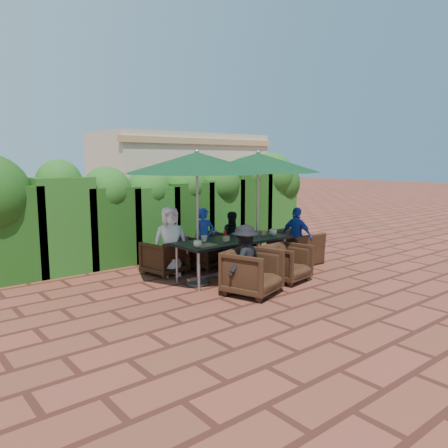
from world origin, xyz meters
TOP-DOWN VIEW (x-y plane):
  - ground at (0.00, 0.00)m, footprint 80.00×80.00m
  - dining_table at (-0.07, -0.23)m, footprint 2.35×0.90m
  - umbrella_left at (-0.87, -0.17)m, footprint 2.67×2.67m
  - umbrella_right at (0.55, -0.26)m, footprint 2.47×2.47m
  - chair_far_left at (-0.99, 0.81)m, footprint 0.84×0.80m
  - chair_far_mid at (-0.03, 0.77)m, footprint 0.92×0.89m
  - chair_far_right at (0.68, 0.67)m, footprint 0.81×0.76m
  - chair_near_left at (-0.55, -1.30)m, footprint 1.03×1.00m
  - chair_near_right at (0.52, -1.09)m, footprint 0.86×0.82m
  - chair_end_right at (1.77, -0.15)m, footprint 0.75×1.10m
  - adult_far_left at (-0.96, 0.64)m, footprint 0.77×0.59m
  - adult_far_mid at (-0.07, 0.72)m, footprint 0.52×0.45m
  - adult_far_right at (0.68, 0.66)m, footprint 0.63×0.51m
  - adult_near_left at (-0.66, -1.23)m, footprint 0.83×0.53m
  - adult_end_right at (1.66, -0.33)m, footprint 0.50×0.79m
  - child_left at (-0.49, 0.76)m, footprint 0.30×0.25m
  - child_right at (0.32, 0.81)m, footprint 0.29×0.25m
  - pedestrian_a at (1.79, 4.12)m, footprint 1.59×1.31m
  - pedestrian_b at (2.21, 4.37)m, footprint 0.94×0.65m
  - pedestrian_c at (3.69, 4.22)m, footprint 1.18×0.77m
  - cup_a at (-1.06, -0.43)m, footprint 0.15×0.15m
  - cup_b at (-0.66, -0.08)m, footprint 0.13×0.13m
  - cup_c at (0.01, -0.45)m, footprint 0.15×0.15m
  - cup_d at (0.51, -0.06)m, footprint 0.13×0.13m
  - cup_e at (0.86, -0.39)m, footprint 0.16×0.16m
  - ketchup_bottle at (-0.25, -0.19)m, footprint 0.04×0.04m
  - sauce_bottle at (-0.19, -0.11)m, footprint 0.04×0.04m
  - serving_tray at (-0.87, -0.41)m, footprint 0.35×0.25m
  - number_block_left at (-0.31, -0.31)m, footprint 0.12×0.06m
  - number_block_right at (0.72, -0.26)m, footprint 0.12×0.06m
  - hedge_wall at (0.07, 2.32)m, footprint 9.10×1.60m
  - building at (3.50, 6.99)m, footprint 6.20×3.08m

SIDE VIEW (x-z plane):
  - ground at x=0.00m, z-range 0.00..0.00m
  - child_left at x=-0.49m, z-range 0.00..0.74m
  - child_right at x=0.32m, z-range 0.00..0.75m
  - chair_far_left at x=-0.99m, z-range 0.00..0.75m
  - chair_near_right at x=0.52m, z-range 0.00..0.77m
  - chair_far_mid at x=-0.03m, z-range 0.00..0.78m
  - chair_far_right at x=0.68m, z-range 0.00..0.83m
  - chair_near_left at x=-0.55m, z-range 0.00..0.85m
  - chair_end_right at x=1.77m, z-range 0.00..0.93m
  - adult_far_right at x=0.68m, z-range 0.00..1.15m
  - adult_near_left at x=-0.66m, z-range 0.00..1.20m
  - adult_end_right at x=1.66m, z-range 0.00..1.26m
  - adult_far_mid at x=-0.07m, z-range 0.00..1.28m
  - dining_table at x=-0.07m, z-range 0.30..1.05m
  - adult_far_left at x=-0.96m, z-range 0.00..1.38m
  - serving_tray at x=-0.87m, z-range 0.75..0.77m
  - number_block_left at x=-0.31m, z-range 0.75..0.85m
  - number_block_right at x=0.72m, z-range 0.75..0.85m
  - cup_b at x=-0.66m, z-range 0.75..0.87m
  - cup_a at x=-1.06m, z-range 0.75..0.87m
  - cup_c at x=0.01m, z-range 0.75..0.87m
  - cup_d at x=0.51m, z-range 0.75..0.87m
  - cup_e at x=0.86m, z-range 0.75..0.87m
  - pedestrian_a at x=1.79m, z-range 0.00..1.65m
  - ketchup_bottle at x=-0.25m, z-range 0.75..0.92m
  - sauce_bottle at x=-0.19m, z-range 0.75..0.92m
  - pedestrian_c at x=3.69m, z-range 0.00..1.70m
  - pedestrian_b at x=2.21m, z-range 0.00..1.81m
  - hedge_wall at x=0.07m, z-range 0.06..2.54m
  - building at x=3.50m, z-range 0.01..3.21m
  - umbrella_right at x=0.55m, z-range 0.98..3.44m
  - umbrella_left at x=-0.87m, z-range 0.98..3.44m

